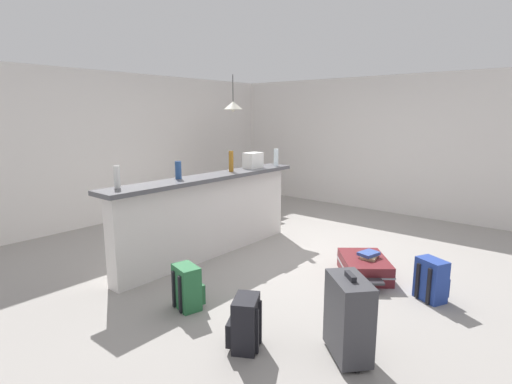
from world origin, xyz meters
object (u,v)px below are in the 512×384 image
object	(u,v)px
dining_chair_near_partition	(257,188)
suitcase_upright_charcoal	(349,317)
suitcase_flat_maroon	(364,267)
backpack_blue	(432,280)
backpack_black	(245,324)
book_stack	(369,255)
dining_table	(239,178)
bottle_clear	(276,157)
bottle_blue	(178,170)
grocery_bag	(253,160)
backpack_green	(187,288)
bottle_amber	(231,161)
pendant_lamp	(233,105)
bottle_white	(117,177)

from	to	relation	value
dining_chair_near_partition	suitcase_upright_charcoal	xyz separation A→B (m)	(-2.81, -3.21, -0.19)
suitcase_flat_maroon	backpack_blue	distance (m)	0.78
suitcase_flat_maroon	backpack_black	bearing A→B (deg)	176.88
book_stack	dining_chair_near_partition	bearing A→B (deg)	64.86
dining_table	dining_chair_near_partition	bearing A→B (deg)	-98.70
bottle_clear	suitcase_flat_maroon	distance (m)	2.15
bottle_blue	backpack_black	world-z (taller)	bottle_blue
bottle_blue	grocery_bag	distance (m)	1.31
backpack_black	backpack_green	distance (m)	0.87
bottle_amber	book_stack	distance (m)	2.13
bottle_blue	book_stack	size ratio (longest dim) A/B	0.84
bottle_clear	pendant_lamp	xyz separation A→B (m)	(0.66, 1.47, 0.78)
bottle_blue	dining_chair_near_partition	bearing A→B (deg)	17.24
suitcase_flat_maroon	backpack_green	bearing A→B (deg)	151.63
bottle_clear	pendant_lamp	distance (m)	1.79
backpack_blue	suitcase_upright_charcoal	size ratio (longest dim) A/B	0.63
dining_table	dining_chair_near_partition	size ratio (longest dim) A/B	1.18
bottle_white	grocery_bag	bearing A→B (deg)	-1.66
bottle_amber	book_stack	bearing A→B (deg)	-83.08
bottle_blue	dining_chair_near_partition	xyz separation A→B (m)	(2.34, 0.73, -0.64)
dining_chair_near_partition	suitcase_upright_charcoal	distance (m)	4.28
bottle_amber	backpack_green	distance (m)	2.07
bottle_amber	suitcase_flat_maroon	xyz separation A→B (m)	(0.20, -1.86, -1.08)
suitcase_flat_maroon	bottle_amber	bearing A→B (deg)	96.16
bottle_blue	backpack_blue	size ratio (longest dim) A/B	0.50
bottle_clear	dining_table	size ratio (longest dim) A/B	0.23
grocery_bag	pendant_lamp	xyz separation A→B (m)	(1.05, 1.35, 0.80)
bottle_amber	bottle_clear	world-z (taller)	bottle_amber
bottle_white	suitcase_upright_charcoal	xyz separation A→B (m)	(0.32, -2.50, -0.84)
suitcase_flat_maroon	book_stack	xyz separation A→B (m)	(0.03, -0.03, 0.14)
dining_chair_near_partition	book_stack	bearing A→B (deg)	-115.14
grocery_bag	dining_chair_near_partition	world-z (taller)	grocery_bag
pendant_lamp	backpack_black	world-z (taller)	pendant_lamp
bottle_clear	suitcase_upright_charcoal	xyz separation A→B (m)	(-2.18, -2.32, -0.85)
bottle_clear	grocery_bag	world-z (taller)	bottle_clear
backpack_blue	bottle_white	bearing A→B (deg)	122.74
dining_chair_near_partition	backpack_black	distance (m)	4.11
dining_table	backpack_green	bearing A→B (deg)	-145.25
grocery_bag	dining_chair_near_partition	xyz separation A→B (m)	(1.03, 0.78, -0.65)
grocery_bag	backpack_green	xyz separation A→B (m)	(-2.03, -0.90, -0.96)
grocery_bag	book_stack	size ratio (longest dim) A/B	1.03
bottle_clear	dining_chair_near_partition	xyz separation A→B (m)	(0.64, 0.89, -0.67)
dining_table	grocery_bag	bearing A→B (deg)	-130.98
bottle_amber	backpack_blue	distance (m)	2.80
suitcase_upright_charcoal	backpack_black	world-z (taller)	suitcase_upright_charcoal
bottle_blue	backpack_blue	bearing A→B (deg)	-70.89
bottle_clear	book_stack	xyz separation A→B (m)	(-0.62, -1.78, -0.93)
bottle_amber	backpack_green	world-z (taller)	bottle_amber
bottle_white	backpack_green	bearing A→B (deg)	-85.39
dining_table	backpack_blue	bearing A→B (deg)	-110.91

